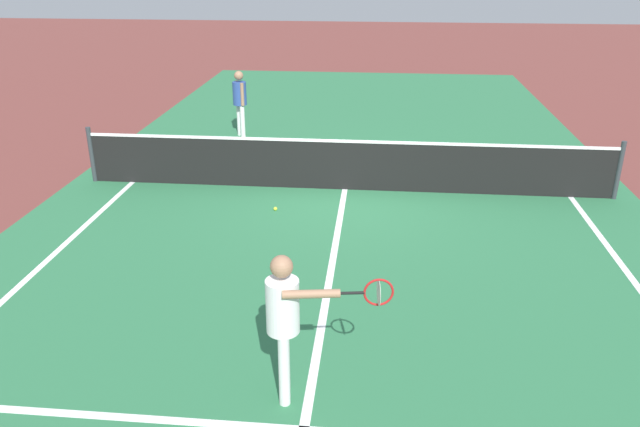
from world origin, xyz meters
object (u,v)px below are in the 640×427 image
net (345,164)px  player_far (240,97)px  player_near (286,313)px  tennis_ball_near_net (275,209)px

net → player_far: bearing=128.5°
player_near → tennis_ball_near_net: player_near is taller
net → tennis_ball_near_net: size_ratio=148.61×
player_far → net: bearing=-51.5°
player_far → tennis_ball_near_net: 4.89m
player_far → tennis_ball_near_net: (1.57, -4.54, -0.91)m
player_near → player_far: size_ratio=1.01×
net → player_near: 5.96m
player_far → tennis_ball_near_net: bearing=-70.9°
player_near → player_far: (-2.48, 9.33, -0.03)m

